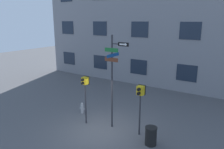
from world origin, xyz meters
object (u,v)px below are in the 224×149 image
object	(u,v)px
fire_hydrant	(82,108)
trash_bin	(151,136)
street_sign_pole	(113,74)
pedestrian_signal_left	(85,88)
pedestrian_signal_right	(140,96)

from	to	relation	value
fire_hydrant	trash_bin	size ratio (longest dim) A/B	0.79
street_sign_pole	pedestrian_signal_left	bearing A→B (deg)	-164.08
pedestrian_signal_right	pedestrian_signal_left	bearing A→B (deg)	-171.21
street_sign_pole	pedestrian_signal_right	size ratio (longest dim) A/B	1.90
trash_bin	street_sign_pole	bearing A→B (deg)	168.21
street_sign_pole	pedestrian_signal_left	size ratio (longest dim) A/B	1.83
pedestrian_signal_left	trash_bin	distance (m)	4.09
pedestrian_signal_left	fire_hydrant	size ratio (longest dim) A/B	3.89
pedestrian_signal_left	trash_bin	world-z (taller)	pedestrian_signal_left
street_sign_pole	trash_bin	size ratio (longest dim) A/B	5.61
pedestrian_signal_left	pedestrian_signal_right	distance (m)	2.98
street_sign_pole	trash_bin	bearing A→B (deg)	-11.79
street_sign_pole	pedestrian_signal_right	xyz separation A→B (m)	(1.49, 0.04, -0.85)
fire_hydrant	street_sign_pole	bearing A→B (deg)	-10.59
street_sign_pole	fire_hydrant	distance (m)	3.56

